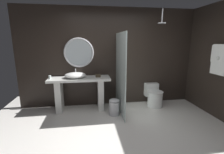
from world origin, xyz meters
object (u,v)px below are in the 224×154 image
object	(u,v)px
toilet	(154,96)
vessel_sink	(75,75)
tumbler_cup	(50,77)
round_wall_mirror	(79,53)
hanging_bathrobe	(221,59)
tissue_box	(98,76)
waste_bin	(114,107)
rain_shower_head	(162,22)

from	to	relation	value
toilet	vessel_sink	bearing A→B (deg)	179.85
tumbler_cup	toilet	distance (m)	2.76
toilet	round_wall_mirror	bearing A→B (deg)	172.58
toilet	tumbler_cup	bearing A→B (deg)	-179.68
hanging_bathrobe	tissue_box	bearing A→B (deg)	159.42
vessel_sink	waste_bin	distance (m)	1.24
tumbler_cup	hanging_bathrobe	world-z (taller)	hanging_bathrobe
vessel_sink	toilet	size ratio (longest dim) A/B	0.86
hanging_bathrobe	toilet	distance (m)	1.79
tumbler_cup	hanging_bathrobe	xyz separation A→B (m)	(3.74, -0.92, 0.49)
round_wall_mirror	hanging_bathrobe	size ratio (longest dim) A/B	1.06
tumbler_cup	toilet	xyz separation A→B (m)	(2.69, 0.01, -0.62)
vessel_sink	round_wall_mirror	distance (m)	0.60
tumbler_cup	waste_bin	distance (m)	1.71
vessel_sink	tissue_box	world-z (taller)	vessel_sink
round_wall_mirror	rain_shower_head	size ratio (longest dim) A/B	2.21
tumbler_cup	toilet	world-z (taller)	tumbler_cup
tumbler_cup	rain_shower_head	xyz separation A→B (m)	(2.71, -0.15, 1.31)
rain_shower_head	waste_bin	size ratio (longest dim) A/B	0.86
rain_shower_head	hanging_bathrobe	size ratio (longest dim) A/B	0.48
vessel_sink	round_wall_mirror	size ratio (longest dim) A/B	0.69
vessel_sink	rain_shower_head	bearing A→B (deg)	-4.56
rain_shower_head	waste_bin	world-z (taller)	rain_shower_head
rain_shower_head	toilet	size ratio (longest dim) A/B	0.56
vessel_sink	tumbler_cup	bearing A→B (deg)	-178.07
waste_bin	vessel_sink	bearing A→B (deg)	154.40
tumbler_cup	rain_shower_head	distance (m)	3.01
vessel_sink	tissue_box	xyz separation A→B (m)	(0.56, 0.03, -0.04)
tumbler_cup	waste_bin	bearing A→B (deg)	-15.38
round_wall_mirror	hanging_bathrobe	world-z (taller)	round_wall_mirror
round_wall_mirror	rain_shower_head	xyz separation A→B (m)	(2.01, -0.42, 0.75)
vessel_sink	tissue_box	size ratio (longest dim) A/B	4.06
tissue_box	rain_shower_head	xyz separation A→B (m)	(1.54, -0.20, 1.32)
tissue_box	toilet	distance (m)	1.64
tumbler_cup	vessel_sink	bearing A→B (deg)	1.93
waste_bin	hanging_bathrobe	bearing A→B (deg)	-12.65
rain_shower_head	hanging_bathrobe	distance (m)	1.52
tissue_box	waste_bin	distance (m)	0.89
vessel_sink	round_wall_mirror	bearing A→B (deg)	68.69
toilet	waste_bin	xyz separation A→B (m)	(-1.18, -0.43, -0.06)
hanging_bathrobe	waste_bin	world-z (taller)	hanging_bathrobe
toilet	waste_bin	distance (m)	1.26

